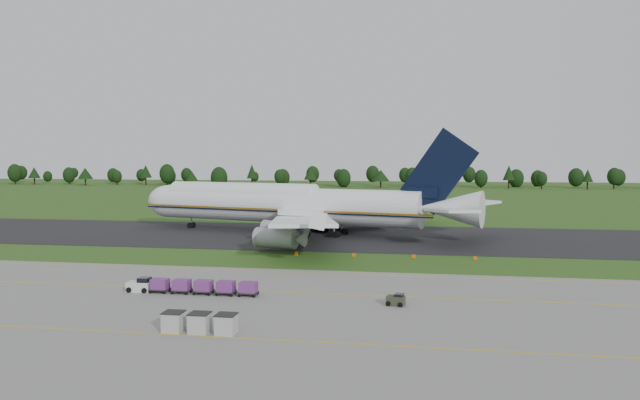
% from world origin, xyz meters
% --- Properties ---
extents(ground, '(600.00, 600.00, 0.00)m').
position_xyz_m(ground, '(0.00, 0.00, 0.00)').
color(ground, '#294B16').
rests_on(ground, ground).
extents(apron, '(300.00, 52.00, 0.06)m').
position_xyz_m(apron, '(0.00, -34.00, 0.03)').
color(apron, slate).
rests_on(apron, ground).
extents(taxiway, '(300.00, 40.00, 0.08)m').
position_xyz_m(taxiway, '(0.00, 28.00, 0.04)').
color(taxiway, black).
rests_on(taxiway, ground).
extents(apron_markings, '(300.00, 30.20, 0.01)m').
position_xyz_m(apron_markings, '(0.00, -26.98, 0.06)').
color(apron_markings, gold).
rests_on(apron_markings, apron).
extents(tree_line, '(527.40, 21.40, 11.52)m').
position_xyz_m(tree_line, '(-7.59, 219.13, 5.95)').
color(tree_line, black).
rests_on(tree_line, ground).
extents(aircraft, '(73.08, 68.83, 20.46)m').
position_xyz_m(aircraft, '(-11.24, 30.83, 5.84)').
color(aircraft, white).
rests_on(aircraft, ground).
extents(baggage_train, '(15.15, 1.61, 1.55)m').
position_xyz_m(baggage_train, '(-10.40, -24.49, 0.89)').
color(baggage_train, silver).
rests_on(baggage_train, apron).
extents(utility_cart, '(2.01, 1.47, 0.99)m').
position_xyz_m(utility_cart, '(12.53, -26.20, 0.55)').
color(utility_cart, '#313525').
rests_on(utility_cart, apron).
extents(uld_row, '(6.57, 1.77, 1.75)m').
position_xyz_m(uld_row, '(-3.76, -39.04, 0.94)').
color(uld_row, '#A5A5A5').
rests_on(uld_row, apron).
extents(edge_markers, '(27.58, 0.30, 0.60)m').
position_xyz_m(edge_markers, '(9.21, 4.29, 0.27)').
color(edge_markers, '#E15F07').
rests_on(edge_markers, ground).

